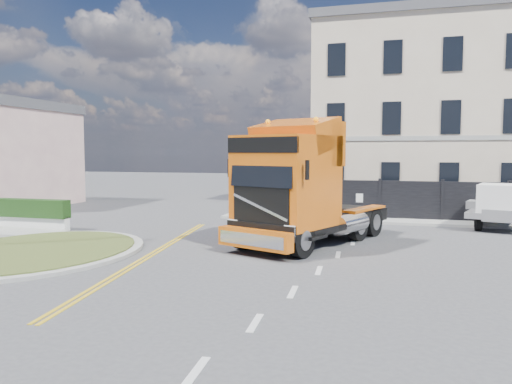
% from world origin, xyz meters
% --- Properties ---
extents(ground, '(120.00, 120.00, 0.00)m').
position_xyz_m(ground, '(0.00, 0.00, 0.00)').
color(ground, '#424244').
rests_on(ground, ground).
extents(traffic_island, '(6.80, 6.80, 0.17)m').
position_xyz_m(traffic_island, '(-7.00, -3.00, 0.08)').
color(traffic_island, '#989892').
rests_on(traffic_island, ground).
extents(hoarding_fence, '(18.80, 0.25, 2.00)m').
position_xyz_m(hoarding_fence, '(6.55, 9.00, 1.00)').
color(hoarding_fence, black).
rests_on(hoarding_fence, ground).
extents(georgian_building, '(12.30, 10.30, 12.80)m').
position_xyz_m(georgian_building, '(6.00, 16.50, 5.77)').
color(georgian_building, beige).
rests_on(georgian_building, ground).
extents(pavement_far, '(20.00, 1.60, 0.12)m').
position_xyz_m(pavement_far, '(6.00, 8.10, 0.06)').
color(pavement_far, '#989892').
rests_on(pavement_far, ground).
extents(truck, '(5.46, 8.05, 4.53)m').
position_xyz_m(truck, '(1.33, 0.75, 2.03)').
color(truck, black).
rests_on(truck, ground).
extents(flatbed_pickup, '(3.27, 5.35, 2.06)m').
position_xyz_m(flatbed_pickup, '(9.28, 7.05, 1.11)').
color(flatbed_pickup, slate).
rests_on(flatbed_pickup, ground).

